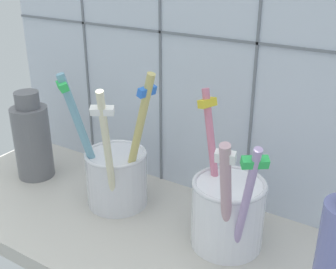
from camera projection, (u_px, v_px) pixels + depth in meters
counter_slab at (155, 239)px, 50.70cm from camera, size 64.00×22.00×2.00cm
tile_wall_back at (210, 39)px, 51.33cm from camera, size 64.00×2.20×45.00cm
toothbrush_cup_left at (116, 174)px, 54.23cm from camera, size 11.39×10.77×18.63cm
toothbrush_cup_right at (228, 210)px, 46.64cm from camera, size 10.54×11.01×17.09cm
ceramic_vase at (32, 139)px, 60.70cm from camera, size 5.12×5.12×12.65cm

